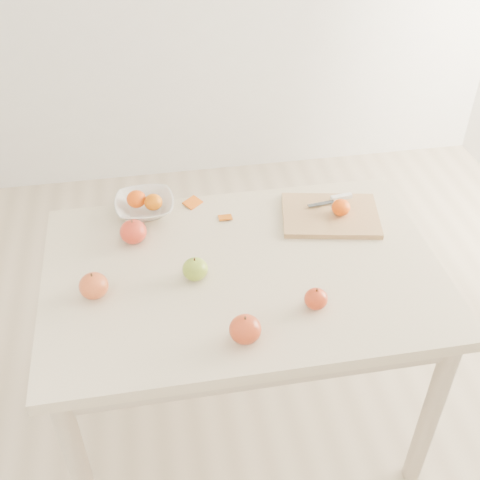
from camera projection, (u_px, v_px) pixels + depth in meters
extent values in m
plane|color=#C6B293|center=(242.00, 414.00, 2.30)|extent=(3.50, 3.50, 0.00)
cube|color=beige|center=(243.00, 273.00, 1.83)|extent=(1.20, 0.80, 0.04)
cylinder|color=#BCAA8E|center=(85.00, 303.00, 2.26)|extent=(0.06, 0.06, 0.71)
cylinder|color=#BCAA8E|center=(360.00, 270.00, 2.40)|extent=(0.06, 0.06, 0.71)
cylinder|color=#BCAA8E|center=(80.00, 468.00, 1.74)|extent=(0.06, 0.06, 0.71)
cylinder|color=#BCAA8E|center=(431.00, 413.00, 1.88)|extent=(0.06, 0.06, 0.71)
cube|color=tan|center=(330.00, 215.00, 2.01)|extent=(0.36, 0.29, 0.02)
ellipsoid|color=#D04C07|center=(341.00, 207.00, 1.99)|extent=(0.06, 0.06, 0.05)
imported|color=silver|center=(145.00, 206.00, 2.03)|extent=(0.20, 0.20, 0.05)
ellipsoid|color=#DE4A07|center=(136.00, 199.00, 2.02)|extent=(0.07, 0.07, 0.06)
ellipsoid|color=#D46107|center=(153.00, 202.00, 2.01)|extent=(0.06, 0.06, 0.05)
cube|color=#D65A0F|center=(193.00, 204.00, 2.08)|extent=(0.07, 0.07, 0.01)
cube|color=#C4590D|center=(225.00, 218.00, 2.02)|extent=(0.05, 0.04, 0.01)
cube|color=white|center=(341.00, 197.00, 2.07)|extent=(0.08, 0.03, 0.01)
cube|color=#3C3F44|center=(321.00, 204.00, 2.04)|extent=(0.10, 0.03, 0.00)
ellipsoid|color=#56861E|center=(195.00, 269.00, 1.77)|extent=(0.08, 0.08, 0.07)
ellipsoid|color=maroon|center=(133.00, 232.00, 1.90)|extent=(0.09, 0.09, 0.08)
ellipsoid|color=#8C0906|center=(316.00, 299.00, 1.68)|extent=(0.07, 0.07, 0.06)
ellipsoid|color=maroon|center=(94.00, 286.00, 1.71)|extent=(0.08, 0.08, 0.08)
ellipsoid|color=maroon|center=(245.00, 329.00, 1.58)|extent=(0.09, 0.09, 0.08)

